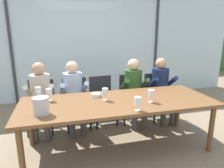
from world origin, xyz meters
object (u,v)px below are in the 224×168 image
Objects in this scene: ice_bucket_primary at (41,106)px; wine_glass_spare_empty at (105,92)px; person_olive_shirt at (134,87)px; chair_near_window_right at (156,92)px; person_navy_polo at (162,85)px; chair_near_curtain at (41,102)px; chair_left_of_center at (76,99)px; chair_right_of_center at (131,94)px; wine_glass_center_pour at (138,101)px; wine_glass_near_bucket at (38,91)px; chair_center at (102,96)px; person_pale_blue_shirt at (74,92)px; person_beige_jumper at (40,94)px; wine_glass_by_left_taster at (49,92)px; dining_table at (118,105)px; tasting_bowl at (96,95)px; wine_glass_by_right_taster at (151,93)px.

wine_glass_spare_empty is at bearing 19.50° from ice_bucket_primary.
person_olive_shirt is 1.04m from wine_glass_spare_empty.
person_navy_polo is at bearing -80.36° from chair_near_window_right.
chair_near_curtain is 0.59m from chair_left_of_center.
chair_right_of_center is 1.45m from wine_glass_center_pour.
chair_right_of_center is 0.22m from person_olive_shirt.
wine_glass_near_bucket is at bearing 161.30° from wine_glass_spare_empty.
chair_center is 0.73× the size of person_pale_blue_shirt.
person_beige_jumper reaches higher than wine_glass_by_left_taster.
wine_glass_center_pour is at bearing -44.05° from person_beige_jumper.
chair_left_of_center is at bearing 176.35° from chair_near_window_right.
person_navy_polo reaches higher than chair_left_of_center.
chair_right_of_center is 0.60m from person_navy_polo.
chair_right_of_center is (0.53, 0.93, -0.17)m from dining_table.
tasting_bowl is 0.82× the size of wine_glass_spare_empty.
wine_glass_by_right_taster is (1.33, -0.41, 0.00)m from wine_glass_by_left_taster.
wine_glass_by_right_taster is (0.44, -1.12, 0.35)m from chair_center.
person_beige_jumper is at bearing 177.09° from person_pale_blue_shirt.
person_pale_blue_shirt is 1.39m from wine_glass_center_pour.
dining_table is 3.09× the size of chair_near_curtain.
chair_near_curtain is 4.98× the size of wine_glass_spare_empty.
person_pale_blue_shirt is at bearing -167.26° from chair_right_of_center.
ice_bucket_primary is at bearing -160.50° from wine_glass_spare_empty.
tasting_bowl is at bearing -7.43° from wine_glass_near_bucket.
wine_glass_by_right_taster reaches higher than chair_center.
chair_near_window_right is 1.55m from wine_glass_spare_empty.
tasting_bowl is at bearing 115.79° from wine_glass_spare_empty.
wine_glass_by_left_taster is at bearing 166.36° from wine_glass_spare_empty.
chair_near_curtain is 1.00× the size of chair_left_of_center.
dining_table is 1.04m from ice_bucket_primary.
person_pale_blue_shirt is 0.84m from wine_glass_spare_empty.
wine_glass_center_pour is (0.15, -1.36, 0.35)m from chair_center.
chair_left_of_center is 1.28m from ice_bucket_primary.
chair_center is 4.98× the size of wine_glass_spare_empty.
chair_center is at bearing 9.36° from person_beige_jumper.
wine_glass_by_right_taster reaches higher than chair_right_of_center.
person_olive_shirt reaches higher than chair_center.
dining_table is at bearing 105.78° from wine_glass_center_pour.
person_olive_shirt is 0.97m from tasting_bowl.
tasting_bowl is at bearing -32.14° from person_beige_jumper.
chair_near_window_right is 2.16m from person_beige_jumper.
wine_glass_by_left_taster is at bearing -127.10° from person_pale_blue_shirt.
wine_glass_near_bucket is (-1.62, -0.43, 0.18)m from person_olive_shirt.
wine_glass_center_pour is at bearing -101.90° from chair_right_of_center.
wine_glass_by_left_taster reaches higher than dining_table.
person_pale_blue_shirt reaches higher than chair_right_of_center.
chair_left_of_center is (0.59, -0.02, 0.00)m from chair_near_curtain.
ice_bucket_primary is 1.13m from wine_glass_center_pour.
dining_table is 1.45m from chair_near_curtain.
person_olive_shirt is at bearing 14.77° from wine_glass_near_bucket.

